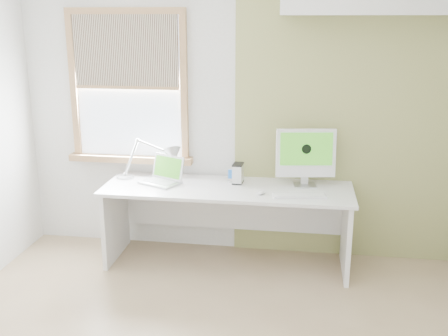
% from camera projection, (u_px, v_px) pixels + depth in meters
% --- Properties ---
extents(room, '(4.04, 3.54, 2.64)m').
position_uv_depth(room, '(198.00, 167.00, 3.20)').
color(room, tan).
rests_on(room, ground).
extents(accent_wall, '(2.00, 0.02, 2.60)m').
position_uv_depth(accent_wall, '(347.00, 119.00, 4.71)').
color(accent_wall, '#8F9B58').
rests_on(accent_wall, room).
extents(window, '(1.20, 0.14, 1.42)m').
position_uv_depth(window, '(128.00, 88.00, 4.91)').
color(window, '#A3774C').
rests_on(window, room).
extents(desk, '(2.20, 0.70, 0.73)m').
position_uv_depth(desk, '(228.00, 206.00, 4.79)').
color(desk, white).
rests_on(desk, room).
extents(desk_lamp, '(0.68, 0.27, 0.38)m').
position_uv_depth(desk_lamp, '(164.00, 158.00, 4.87)').
color(desk_lamp, silver).
rests_on(desk_lamp, desk).
extents(laptop, '(0.42, 0.39, 0.24)m').
position_uv_depth(laptop, '(163.00, 176.00, 4.80)').
color(laptop, silver).
rests_on(laptop, desk).
extents(phone_dock, '(0.08, 0.08, 0.13)m').
position_uv_depth(phone_dock, '(231.00, 178.00, 4.81)').
color(phone_dock, silver).
rests_on(phone_dock, desk).
extents(external_drive, '(0.09, 0.14, 0.18)m').
position_uv_depth(external_drive, '(238.00, 173.00, 4.77)').
color(external_drive, silver).
rests_on(external_drive, desk).
extents(imac, '(0.53, 0.20, 0.51)m').
position_uv_depth(imac, '(306.00, 154.00, 4.65)').
color(imac, silver).
rests_on(imac, desk).
extents(keyboard, '(0.45, 0.19, 0.02)m').
position_uv_depth(keyboard, '(300.00, 195.00, 4.43)').
color(keyboard, white).
rests_on(keyboard, desk).
extents(mouse, '(0.08, 0.11, 0.03)m').
position_uv_depth(mouse, '(261.00, 192.00, 4.49)').
color(mouse, white).
rests_on(mouse, desk).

